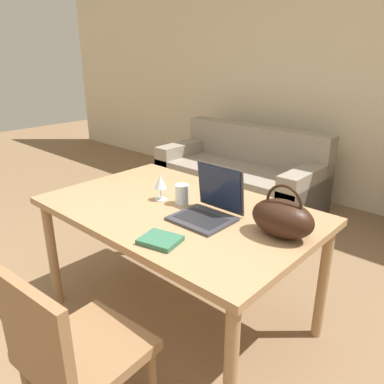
# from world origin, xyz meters

# --- Properties ---
(ground_plane) EXTENTS (14.00, 14.00, 0.00)m
(ground_plane) POSITION_xyz_m (0.00, 0.00, 0.00)
(ground_plane) COLOR #846647
(wall_back) EXTENTS (10.00, 0.06, 2.70)m
(wall_back) POSITION_xyz_m (0.00, 3.13, 1.35)
(wall_back) COLOR beige
(wall_back) RESTS_ON ground_plane
(dining_table) EXTENTS (1.55, 0.99, 0.76)m
(dining_table) POSITION_xyz_m (-0.11, 0.56, 0.68)
(dining_table) COLOR #A87F56
(dining_table) RESTS_ON ground_plane
(chair) EXTENTS (0.47, 0.47, 0.85)m
(chair) POSITION_xyz_m (0.14, -0.30, 0.48)
(chair) COLOR olive
(chair) RESTS_ON ground_plane
(couch) EXTENTS (1.79, 0.82, 0.82)m
(couch) POSITION_xyz_m (-0.99, 2.44, 0.29)
(couch) COLOR gray
(couch) RESTS_ON ground_plane
(laptop) EXTENTS (0.30, 0.30, 0.27)m
(laptop) POSITION_xyz_m (0.11, 0.59, 0.83)
(laptop) COLOR #38383D
(laptop) RESTS_ON dining_table
(drinking_glass) EXTENTS (0.08, 0.08, 0.12)m
(drinking_glass) POSITION_xyz_m (-0.13, 0.62, 0.82)
(drinking_glass) COLOR silver
(drinking_glass) RESTS_ON dining_table
(wine_glass) EXTENTS (0.07, 0.07, 0.15)m
(wine_glass) POSITION_xyz_m (-0.26, 0.58, 0.86)
(wine_glass) COLOR silver
(wine_glass) RESTS_ON dining_table
(handbag) EXTENTS (0.31, 0.20, 0.26)m
(handbag) POSITION_xyz_m (0.50, 0.64, 0.85)
(handbag) COLOR black
(handbag) RESTS_ON dining_table
(book) EXTENTS (0.21, 0.18, 0.02)m
(book) POSITION_xyz_m (0.13, 0.21, 0.77)
(book) COLOR #336B4C
(book) RESTS_ON dining_table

